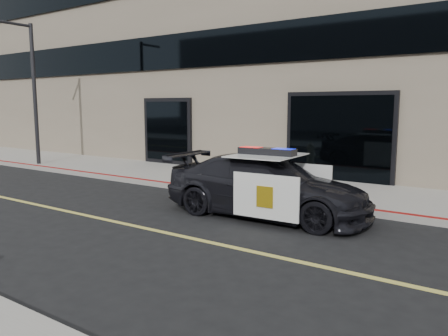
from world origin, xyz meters
The scene contains 6 objects.
ground centered at (0.00, 0.00, 0.00)m, with size 120.00×120.00×0.00m, color black.
sidewalk_n centered at (0.00, 5.25, 0.07)m, with size 60.00×3.50×0.15m, color gray.
building_n centered at (0.00, 10.50, 6.00)m, with size 60.00×7.00×12.00m, color #756856.
police_car centered at (-0.93, 2.29, 0.68)m, with size 2.39×4.84×1.53m.
fire_hydrant centered at (-3.11, 3.97, 0.57)m, with size 0.40×0.56×0.89m.
street_light centered at (-12.22, 3.89, 3.14)m, with size 0.15×1.38×5.42m.
Camera 1 is at (3.68, -6.11, 2.44)m, focal length 35.00 mm.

